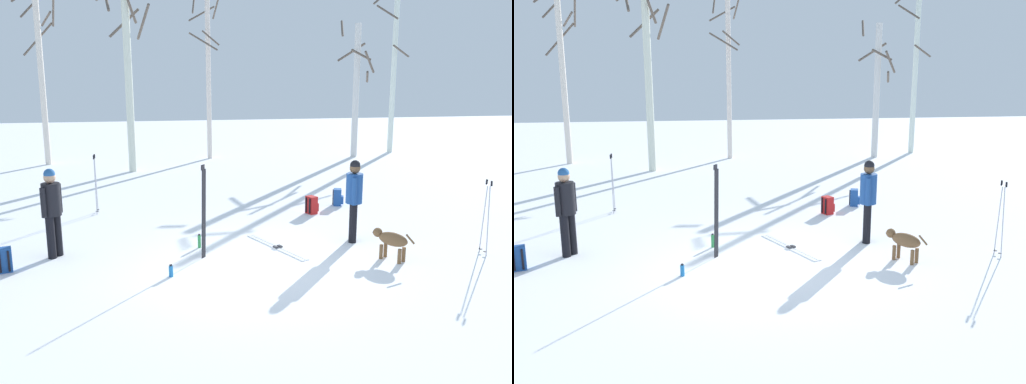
% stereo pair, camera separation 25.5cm
% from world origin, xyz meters
% --- Properties ---
extents(ground_plane, '(60.00, 60.00, 0.00)m').
position_xyz_m(ground_plane, '(0.00, 0.00, 0.00)').
color(ground_plane, white).
extents(person_1, '(0.34, 0.46, 1.72)m').
position_xyz_m(person_1, '(-3.60, 1.20, 0.98)').
color(person_1, black).
rests_on(person_1, ground_plane).
extents(person_2, '(0.34, 0.50, 1.72)m').
position_xyz_m(person_2, '(2.34, 1.19, 0.98)').
color(person_2, black).
rests_on(person_2, ground_plane).
extents(dog, '(0.56, 0.75, 0.57)m').
position_xyz_m(dog, '(2.65, -0.04, 0.39)').
color(dog, brown).
rests_on(dog, ground_plane).
extents(ski_pair_planted_0, '(0.13, 0.18, 1.79)m').
position_xyz_m(ski_pair_planted_0, '(-0.79, 0.70, 0.89)').
color(ski_pair_planted_0, black).
rests_on(ski_pair_planted_0, ground_plane).
extents(ski_pair_lying_0, '(0.93, 1.84, 0.05)m').
position_xyz_m(ski_pair_lying_0, '(0.69, 1.04, 0.01)').
color(ski_pair_lying_0, white).
rests_on(ski_pair_lying_0, ground_plane).
extents(ski_poles_0, '(0.07, 0.27, 1.48)m').
position_xyz_m(ski_poles_0, '(-3.17, 4.44, 0.79)').
color(ski_poles_0, '#B2B2BC').
rests_on(ski_poles_0, ground_plane).
extents(ski_poles_1, '(0.07, 0.26, 1.47)m').
position_xyz_m(ski_poles_1, '(4.57, -0.02, 0.78)').
color(ski_poles_1, '#B2B2BC').
rests_on(ski_poles_1, ground_plane).
extents(backpack_0, '(0.33, 0.31, 0.44)m').
position_xyz_m(backpack_0, '(3.00, 4.24, 0.21)').
color(backpack_0, '#1E4C99').
rests_on(backpack_0, ground_plane).
extents(backpack_1, '(0.31, 0.33, 0.44)m').
position_xyz_m(backpack_1, '(-4.34, 0.51, 0.21)').
color(backpack_1, '#1E4C99').
rests_on(backpack_1, ground_plane).
extents(backpack_2, '(0.34, 0.32, 0.44)m').
position_xyz_m(backpack_2, '(2.10, 3.53, 0.21)').
color(backpack_2, red).
rests_on(backpack_2, ground_plane).
extents(water_bottle_0, '(0.06, 0.06, 0.28)m').
position_xyz_m(water_bottle_0, '(-0.85, 1.28, 0.14)').
color(water_bottle_0, green).
rests_on(water_bottle_0, ground_plane).
extents(water_bottle_1, '(0.07, 0.07, 0.22)m').
position_xyz_m(water_bottle_1, '(-1.44, -0.23, 0.10)').
color(water_bottle_1, '#1E72BF').
rests_on(water_bottle_1, ground_plane).
extents(birch_tree_0, '(1.59, 1.31, 6.69)m').
position_xyz_m(birch_tree_0, '(-5.80, 12.30, 3.50)').
color(birch_tree_0, silver).
rests_on(birch_tree_0, ground_plane).
extents(birch_tree_1, '(1.81, 1.70, 7.10)m').
position_xyz_m(birch_tree_1, '(-2.58, 10.25, 3.76)').
color(birch_tree_1, silver).
rests_on(birch_tree_1, ground_plane).
extents(birch_tree_2, '(1.37, 1.50, 6.74)m').
position_xyz_m(birch_tree_2, '(0.35, 12.73, 3.39)').
color(birch_tree_2, silver).
rests_on(birch_tree_2, ground_plane).
extents(birch_tree_3, '(1.61, 1.59, 5.46)m').
position_xyz_m(birch_tree_3, '(6.24, 12.16, 2.83)').
color(birch_tree_3, silver).
rests_on(birch_tree_3, ground_plane).
extents(birch_tree_4, '(1.51, 1.76, 6.96)m').
position_xyz_m(birch_tree_4, '(8.20, 13.12, 3.62)').
color(birch_tree_4, silver).
rests_on(birch_tree_4, ground_plane).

